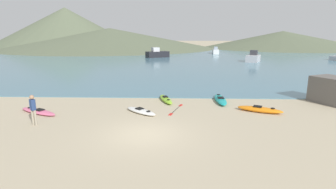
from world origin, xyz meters
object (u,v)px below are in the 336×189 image
moored_boat_0 (253,58)px  moored_boat_1 (215,51)px  kayak_on_sand_2 (260,109)px  kayak_on_sand_3 (166,99)px  loose_paddle (176,109)px  kayak_on_sand_0 (141,111)px  kayak_on_sand_1 (220,99)px  moored_boat_2 (157,54)px  moored_boat_3 (44,51)px  kayak_on_sand_4 (38,111)px  person_near_foreground (33,108)px  shoreline_rock (334,90)px

moored_boat_0 → moored_boat_1: size_ratio=0.67×
kayak_on_sand_2 → moored_boat_0: bearing=75.2°
kayak_on_sand_3 → loose_paddle: 2.47m
kayak_on_sand_0 → kayak_on_sand_1: (5.70, 3.18, 0.04)m
kayak_on_sand_3 → moored_boat_2: (-3.57, 38.88, 0.66)m
moored_boat_0 → moored_boat_2: moored_boat_2 is taller
moored_boat_0 → moored_boat_3: bearing=156.5°
kayak_on_sand_0 → moored_boat_0: bearing=63.3°
kayak_on_sand_1 → kayak_on_sand_2: size_ratio=1.15×
moored_boat_3 → moored_boat_2: bearing=-21.4°
kayak_on_sand_0 → kayak_on_sand_4: (-6.75, -0.27, -0.01)m
kayak_on_sand_3 → moored_boat_1: bearing=77.8°
kayak_on_sand_0 → person_near_foreground: person_near_foreground is taller
moored_boat_0 → shoreline_rock: 29.69m
kayak_on_sand_3 → person_near_foreground: bearing=-141.5°
kayak_on_sand_4 → moored_boat_0: bearing=54.9°
kayak_on_sand_2 → kayak_on_sand_4: size_ratio=0.91×
loose_paddle → shoreline_rock: (11.78, 2.20, 0.97)m
moored_boat_3 → loose_paddle: 64.70m
kayak_on_sand_4 → shoreline_rock: bearing=9.0°
shoreline_rock → kayak_on_sand_3: bearing=179.4°
kayak_on_sand_0 → kayak_on_sand_1: kayak_on_sand_1 is taller
kayak_on_sand_3 → moored_boat_1: moored_boat_1 is taller
kayak_on_sand_3 → shoreline_rock: bearing=-0.6°
kayak_on_sand_0 → moored_boat_1: (12.53, 54.16, 0.57)m
kayak_on_sand_1 → kayak_on_sand_2: (2.18, -2.70, 0.01)m
kayak_on_sand_2 → shoreline_rock: (6.20, 2.57, 0.80)m
moored_boat_1 → shoreline_rock: shoreline_rock is taller
kayak_on_sand_4 → moored_boat_3: bearing=116.3°
kayak_on_sand_1 → moored_boat_0: size_ratio=0.84×
person_near_foreground → kayak_on_sand_2: bearing=12.7°
kayak_on_sand_4 → loose_paddle: (9.05, 1.12, -0.11)m
kayak_on_sand_2 → kayak_on_sand_3: 6.93m
moored_boat_1 → loose_paddle: (-10.24, -53.31, -0.68)m
kayak_on_sand_1 → loose_paddle: bearing=-145.6°
person_near_foreground → moored_boat_3: person_near_foreground is taller
kayak_on_sand_1 → moored_boat_1: size_ratio=0.57×
moored_boat_1 → moored_boat_2: moored_boat_2 is taller
moored_boat_3 → shoreline_rock: bearing=-47.0°
loose_paddle → shoreline_rock: size_ratio=0.97×
moored_boat_3 → person_near_foreground: bearing=-63.8°
person_near_foreground → moored_boat_3: bearing=116.2°
moored_boat_2 → kayak_on_sand_0: bearing=-87.2°
kayak_on_sand_2 → kayak_on_sand_0: bearing=-176.5°
kayak_on_sand_1 → kayak_on_sand_4: 12.92m
kayak_on_sand_0 → person_near_foreground: (-5.73, -2.58, 0.88)m
loose_paddle → kayak_on_sand_1: bearing=34.4°
kayak_on_sand_3 → moored_boat_2: moored_boat_2 is taller
moored_boat_0 → kayak_on_sand_3: bearing=-116.8°
person_near_foreground → loose_paddle: person_near_foreground is taller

